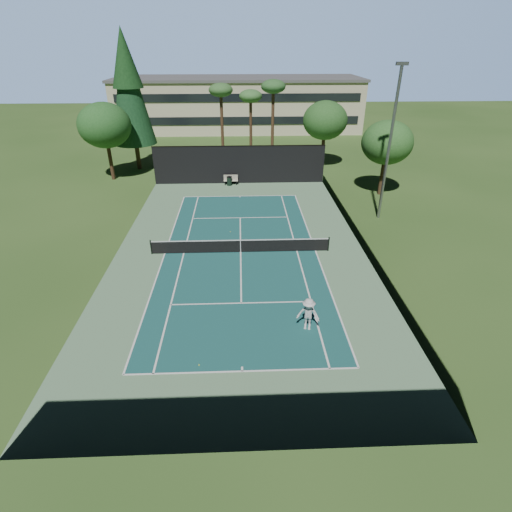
{
  "coord_description": "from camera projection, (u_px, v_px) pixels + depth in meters",
  "views": [
    {
      "loc": [
        0.1,
        -25.66,
        13.58
      ],
      "look_at": [
        1.0,
        -3.0,
        1.3
      ],
      "focal_mm": 28.0,
      "sensor_mm": 36.0,
      "label": 1
    }
  ],
  "objects": [
    {
      "name": "palm_c",
      "position": [
        273.0,
        90.0,
        45.26
      ],
      "size": [
        2.8,
        2.8,
        9.77
      ],
      "color": "#4F3522",
      "rests_on": "ground"
    },
    {
      "name": "court_surface",
      "position": [
        241.0,
        252.0,
        29.0
      ],
      "size": [
        10.97,
        23.77,
        0.01
      ],
      "primitive_type": "cube",
      "color": "#1A5350",
      "rests_on": "ground"
    },
    {
      "name": "park_bench",
      "position": [
        231.0,
        179.0,
        42.44
      ],
      "size": [
        1.5,
        0.45,
        1.02
      ],
      "color": "beige",
      "rests_on": "ground"
    },
    {
      "name": "tennis_ball_b",
      "position": [
        232.0,
        248.0,
        29.5
      ],
      "size": [
        0.06,
        0.06,
        0.06
      ],
      "primitive_type": "sphere",
      "color": "#E8F237",
      "rests_on": "ground"
    },
    {
      "name": "decid_tree_a",
      "position": [
        325.0,
        120.0,
        46.11
      ],
      "size": [
        5.12,
        5.12,
        7.62
      ],
      "color": "#442A1D",
      "rests_on": "ground"
    },
    {
      "name": "ground",
      "position": [
        241.0,
        252.0,
        29.01
      ],
      "size": [
        160.0,
        160.0,
        0.0
      ],
      "primitive_type": "plane",
      "color": "#32551F",
      "rests_on": "ground"
    },
    {
      "name": "light_pole",
      "position": [
        390.0,
        142.0,
        31.63
      ],
      "size": [
        0.9,
        0.25,
        12.22
      ],
      "color": "gray",
      "rests_on": "ground"
    },
    {
      "name": "decid_tree_c",
      "position": [
        104.0,
        125.0,
        41.59
      ],
      "size": [
        5.44,
        5.44,
        8.09
      ],
      "color": "#4A3120",
      "rests_on": "ground"
    },
    {
      "name": "tennis_ball_d",
      "position": [
        170.0,
        233.0,
        31.79
      ],
      "size": [
        0.07,
        0.07,
        0.07
      ],
      "primitive_type": "sphere",
      "color": "#CEDA31",
      "rests_on": "ground"
    },
    {
      "name": "tennis_ball_c",
      "position": [
        230.0,
        232.0,
        32.04
      ],
      "size": [
        0.07,
        0.07,
        0.07
      ],
      "primitive_type": "sphere",
      "color": "#CCD630",
      "rests_on": "ground"
    },
    {
      "name": "court_lines",
      "position": [
        241.0,
        252.0,
        29.0
      ],
      "size": [
        11.07,
        23.87,
        0.01
      ],
      "color": "white",
      "rests_on": "ground"
    },
    {
      "name": "decid_tree_b",
      "position": [
        387.0,
        143.0,
        37.62
      ],
      "size": [
        4.8,
        4.8,
        7.14
      ],
      "color": "#48321F",
      "rests_on": "ground"
    },
    {
      "name": "player",
      "position": [
        308.0,
        314.0,
        20.89
      ],
      "size": [
        1.36,
        0.99,
        1.88
      ],
      "primitive_type": "imported",
      "rotation": [
        0.0,
        0.0,
        -0.26
      ],
      "color": "silver",
      "rests_on": "ground"
    },
    {
      "name": "fence",
      "position": [
        240.0,
        227.0,
        28.11
      ],
      "size": [
        18.04,
        32.05,
        4.03
      ],
      "color": "black",
      "rests_on": "ground"
    },
    {
      "name": "pine_tree",
      "position": [
        128.0,
        82.0,
        43.37
      ],
      "size": [
        4.8,
        4.8,
        15.0
      ],
      "color": "#47351E",
      "rests_on": "ground"
    },
    {
      "name": "tennis_net",
      "position": [
        241.0,
        246.0,
        28.74
      ],
      "size": [
        12.9,
        0.1,
        1.1
      ],
      "color": "black",
      "rests_on": "ground"
    },
    {
      "name": "tennis_ball_a",
      "position": [
        199.0,
        365.0,
        18.89
      ],
      "size": [
        0.07,
        0.07,
        0.07
      ],
      "primitive_type": "sphere",
      "color": "#DDF638",
      "rests_on": "ground"
    },
    {
      "name": "campus_building",
      "position": [
        239.0,
        103.0,
        67.41
      ],
      "size": [
        40.5,
        12.5,
        8.3
      ],
      "color": "beige",
      "rests_on": "ground"
    },
    {
      "name": "palm_b",
      "position": [
        251.0,
        99.0,
        48.4
      ],
      "size": [
        2.8,
        2.8,
        8.42
      ],
      "color": "#4C3220",
      "rests_on": "ground"
    },
    {
      "name": "palm_a",
      "position": [
        221.0,
        93.0,
        46.13
      ],
      "size": [
        2.8,
        2.8,
        9.32
      ],
      "color": "#4F3421",
      "rests_on": "ground"
    },
    {
      "name": "trash_bin",
      "position": [
        229.0,
        181.0,
        42.19
      ],
      "size": [
        0.56,
        0.56,
        0.95
      ],
      "color": "black",
      "rests_on": "ground"
    },
    {
      "name": "apron_slab",
      "position": [
        241.0,
        252.0,
        29.01
      ],
      "size": [
        18.0,
        32.0,
        0.01
      ],
      "primitive_type": "cube",
      "color": "#628C64",
      "rests_on": "ground"
    }
  ]
}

